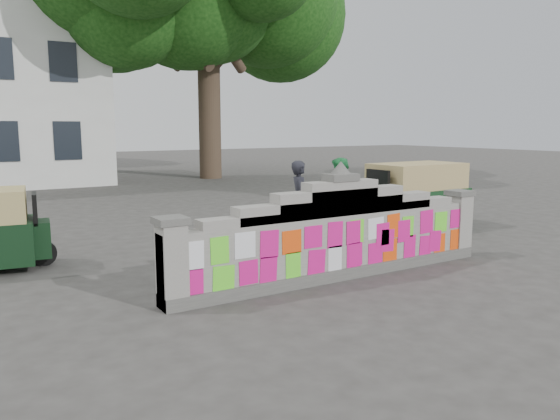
{
  "coord_description": "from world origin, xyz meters",
  "views": [
    {
      "loc": [
        -5.74,
        -7.18,
        2.58
      ],
      "look_at": [
        -0.58,
        1.0,
        1.1
      ],
      "focal_mm": 35.0,
      "sensor_mm": 36.0,
      "label": 1
    }
  ],
  "objects": [
    {
      "name": "ground",
      "position": [
        0.0,
        0.0,
        0.0
      ],
      "size": [
        100.0,
        100.0,
        0.0
      ],
      "primitive_type": "plane",
      "color": "#383533",
      "rests_on": "ground"
    },
    {
      "name": "rickshaw_right",
      "position": [
        4.52,
        2.66,
        0.86
      ],
      "size": [
        3.01,
        1.42,
        1.66
      ],
      "rotation": [
        0.0,
        0.0,
        3.15
      ],
      "color": "#113418",
      "rests_on": "ground"
    },
    {
      "name": "pedestrian",
      "position": [
        2.38,
        2.96,
        0.93
      ],
      "size": [
        0.85,
        1.01,
        1.85
      ],
      "primitive_type": "imported",
      "rotation": [
        0.0,
        0.0,
        -1.39
      ],
      "color": "green",
      "rests_on": "ground"
    },
    {
      "name": "parapet_wall",
      "position": [
        -0.0,
        -0.01,
        0.75
      ],
      "size": [
        6.48,
        0.44,
        2.01
      ],
      "color": "#4C4C49",
      "rests_on": "ground"
    },
    {
      "name": "cyclist_rider",
      "position": [
        0.61,
        2.11,
        0.82
      ],
      "size": [
        0.61,
        0.71,
        1.64
      ],
      "primitive_type": "imported",
      "rotation": [
        0.0,
        0.0,
        1.14
      ],
      "color": "black",
      "rests_on": "ground"
    },
    {
      "name": "cyclist_bike",
      "position": [
        0.61,
        2.11,
        0.48
      ],
      "size": [
        1.94,
        1.35,
        0.97
      ],
      "primitive_type": "imported",
      "rotation": [
        0.0,
        0.0,
        1.14
      ],
      "color": "black",
      "rests_on": "ground"
    }
  ]
}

